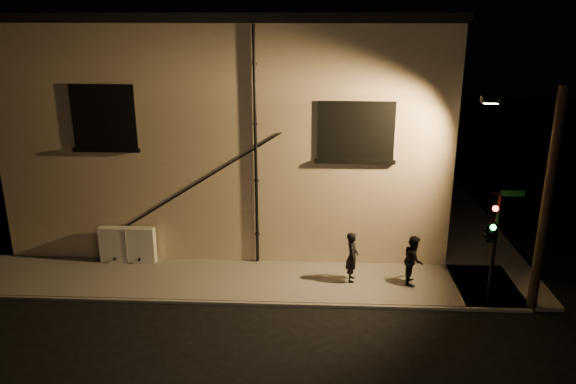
# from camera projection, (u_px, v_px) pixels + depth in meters

# --- Properties ---
(ground) EXTENTS (90.00, 90.00, 0.00)m
(ground) POSITION_uv_depth(u_px,v_px,m) (305.00, 306.00, 17.67)
(ground) COLOR black
(sidewalk) EXTENTS (21.00, 16.00, 0.12)m
(sidewalk) POSITION_uv_depth(u_px,v_px,m) (339.00, 248.00, 21.76)
(sidewalk) COLOR slate
(sidewalk) RESTS_ON ground
(building) EXTENTS (16.20, 12.23, 8.80)m
(building) POSITION_uv_depth(u_px,v_px,m) (243.00, 115.00, 25.00)
(building) COLOR beige
(building) RESTS_ON ground
(utility_cabinet) EXTENTS (2.01, 0.34, 1.32)m
(utility_cabinet) POSITION_uv_depth(u_px,v_px,m) (128.00, 245.00, 20.30)
(utility_cabinet) COLOR white
(utility_cabinet) RESTS_ON sidewalk
(pedestrian_a) EXTENTS (0.46, 0.66, 1.73)m
(pedestrian_a) POSITION_uv_depth(u_px,v_px,m) (352.00, 257.00, 18.81)
(pedestrian_a) COLOR black
(pedestrian_a) RESTS_ON sidewalk
(pedestrian_b) EXTENTS (0.75, 0.90, 1.68)m
(pedestrian_b) POSITION_uv_depth(u_px,v_px,m) (414.00, 260.00, 18.65)
(pedestrian_b) COLOR black
(pedestrian_b) RESTS_ON sidewalk
(traffic_signal) EXTENTS (1.23, 2.17, 3.70)m
(traffic_signal) POSITION_uv_depth(u_px,v_px,m) (491.00, 230.00, 16.78)
(traffic_signal) COLOR black
(traffic_signal) RESTS_ON sidewalk
(streetlamp_pole) EXTENTS (2.02, 1.38, 6.93)m
(streetlamp_pole) POSITION_uv_depth(u_px,v_px,m) (543.00, 196.00, 16.37)
(streetlamp_pole) COLOR black
(streetlamp_pole) RESTS_ON ground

